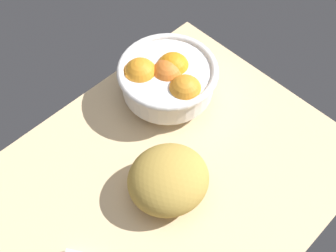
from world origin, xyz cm
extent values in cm
cube|color=#DABB8C|center=(0.00, 0.00, -1.50)|extent=(71.45, 56.19, 3.00)
cylinder|color=white|center=(-15.00, -14.27, 1.33)|extent=(8.69, 8.69, 2.67)
cylinder|color=white|center=(-15.00, -14.27, 5.60)|extent=(19.81, 19.81, 5.88)
torus|color=white|center=(-15.00, -14.27, 8.54)|extent=(21.41, 21.41, 1.60)
sphere|color=orange|center=(-16.93, -14.63, 7.17)|extent=(7.25, 7.25, 7.25)
sphere|color=orange|center=(-10.83, -18.25, 7.19)|extent=(7.38, 7.38, 7.38)
sphere|color=orange|center=(-14.25, -8.47, 7.16)|extent=(7.20, 7.20, 7.20)
sphere|color=orange|center=(-15.00, -14.27, 7.12)|extent=(6.97, 6.97, 6.97)
ellipsoid|color=#B3903E|center=(1.34, 2.44, 4.63)|extent=(18.49, 17.85, 9.26)
camera|label=1|loc=(26.30, 27.62, 73.93)|focal=44.75mm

